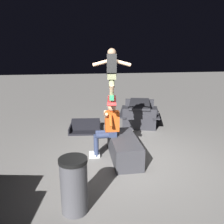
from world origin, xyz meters
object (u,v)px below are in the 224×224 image
object	(u,v)px
person_sitting_on_ledge	(108,126)
picnic_table_back	(139,110)
skateboard	(112,101)
ledge_box_main	(124,148)
trash_bin	(74,185)
skater_airborne	(112,71)
kicker_ramp	(85,129)

from	to	relation	value
person_sitting_on_ledge	picnic_table_back	xyz separation A→B (m)	(2.43, -1.47, -0.27)
person_sitting_on_ledge	skateboard	distance (m)	0.67
skateboard	person_sitting_on_ledge	bearing A→B (deg)	44.82
ledge_box_main	trash_bin	world-z (taller)	trash_bin
ledge_box_main	trash_bin	bearing A→B (deg)	146.11
ledge_box_main	skater_airborne	size ratio (longest dim) A/B	1.37
skateboard	kicker_ramp	size ratio (longest dim) A/B	0.95
ledge_box_main	picnic_table_back	distance (m)	2.89
ledge_box_main	person_sitting_on_ledge	size ratio (longest dim) A/B	1.12
person_sitting_on_ledge	skateboard	size ratio (longest dim) A/B	1.31
skateboard	picnic_table_back	size ratio (longest dim) A/B	0.52
person_sitting_on_ledge	skater_airborne	world-z (taller)	skater_airborne
skateboard	kicker_ramp	distance (m)	2.50
person_sitting_on_ledge	skateboard	xyz separation A→B (m)	(-0.09, -0.09, 0.66)
kicker_ramp	picnic_table_back	world-z (taller)	picnic_table_back
person_sitting_on_ledge	picnic_table_back	world-z (taller)	person_sitting_on_ledge
person_sitting_on_ledge	picnic_table_back	bearing A→B (deg)	-31.17
skater_airborne	trash_bin	xyz separation A→B (m)	(-1.96, 0.91, -1.64)
skater_airborne	kicker_ramp	bearing A→B (deg)	16.83
person_sitting_on_ledge	ledge_box_main	bearing A→B (deg)	-121.46
skater_airborne	kicker_ramp	xyz separation A→B (m)	(1.96, 0.59, -2.05)
ledge_box_main	skater_airborne	xyz separation A→B (m)	(0.19, 0.27, 1.85)
ledge_box_main	skateboard	size ratio (longest dim) A/B	1.47
kicker_ramp	skater_airborne	bearing A→B (deg)	-163.17
person_sitting_on_ledge	picnic_table_back	size ratio (longest dim) A/B	0.68
person_sitting_on_ledge	kicker_ramp	bearing A→B (deg)	14.37
ledge_box_main	trash_bin	xyz separation A→B (m)	(-1.76, 1.18, 0.21)
ledge_box_main	skateboard	world-z (taller)	skateboard
skateboard	picnic_table_back	bearing A→B (deg)	-28.68
picnic_table_back	trash_bin	size ratio (longest dim) A/B	2.09
ledge_box_main	kicker_ramp	bearing A→B (deg)	21.88
trash_bin	picnic_table_back	bearing A→B (deg)	-27.33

